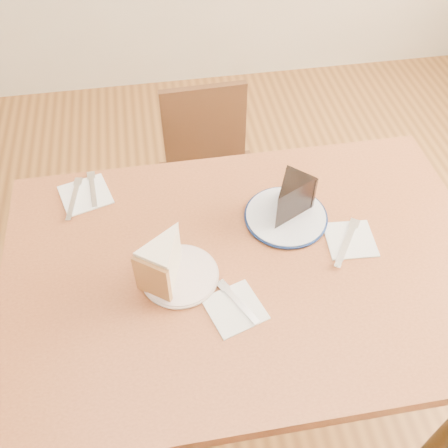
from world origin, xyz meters
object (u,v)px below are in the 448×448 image
plate_navy (286,217)px  plate_cream (180,276)px  chair_far (211,179)px  carrot_cake (167,259)px  chocolate_cake (288,202)px  table (247,286)px

plate_navy → plate_cream: bearing=-154.3°
plate_navy → chair_far: bearing=103.5°
carrot_cake → chocolate_cake: 0.35m
plate_cream → plate_navy: bearing=25.7°
chair_far → plate_cream: size_ratio=4.19×
plate_cream → plate_navy: size_ratio=0.85×
chair_far → plate_navy: plate_navy is taller
plate_cream → plate_navy: (0.30, 0.14, 0.00)m
chair_far → chocolate_cake: bearing=101.3°
plate_cream → chocolate_cake: size_ratio=1.48×
table → plate_cream: size_ratio=6.73×
carrot_cake → chocolate_cake: carrot_cake is taller
table → chocolate_cake: size_ratio=9.98×
plate_navy → chocolate_cake: (0.00, 0.00, 0.05)m
table → plate_navy: 0.21m
plate_cream → carrot_cake: (-0.02, 0.01, 0.06)m
table → carrot_cake: 0.26m
plate_cream → chair_far: bearing=75.8°
chair_far → plate_cream: 0.77m
chair_far → plate_navy: (0.13, -0.53, 0.34)m
plate_cream → plate_navy: 0.33m
plate_navy → carrot_cake: bearing=-157.2°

